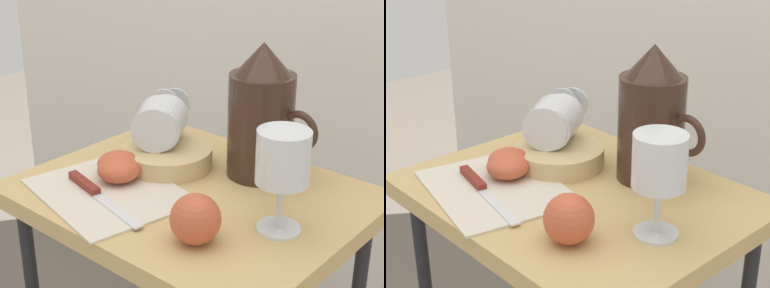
{
  "view_description": "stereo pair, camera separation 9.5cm",
  "coord_description": "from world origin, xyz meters",
  "views": [
    {
      "loc": [
        0.58,
        -0.66,
        1.16
      ],
      "look_at": [
        0.0,
        0.0,
        0.79
      ],
      "focal_mm": 57.13,
      "sensor_mm": 36.0,
      "label": 1
    },
    {
      "loc": [
        0.64,
        -0.6,
        1.16
      ],
      "look_at": [
        0.0,
        0.0,
        0.79
      ],
      "focal_mm": 57.13,
      "sensor_mm": 36.0,
      "label": 2
    }
  ],
  "objects": [
    {
      "name": "curtain_drape",
      "position": [
        0.0,
        0.51,
        0.94
      ],
      "size": [
        2.4,
        0.03,
        1.88
      ],
      "primitive_type": "cube",
      "color": "silver",
      "rests_on": "ground_plane"
    },
    {
      "name": "wine_glass_tipped_near",
      "position": [
        -0.11,
        0.06,
        0.79
      ],
      "size": [
        0.14,
        0.16,
        0.08
      ],
      "color": "silver",
      "rests_on": "basket_tray"
    },
    {
      "name": "apple_whole",
      "position": [
        0.11,
        -0.12,
        0.75
      ],
      "size": [
        0.07,
        0.07,
        0.07
      ],
      "primitive_type": "sphere",
      "color": "#C15133",
      "rests_on": "table"
    },
    {
      "name": "apple_half_left",
      "position": [
        -0.13,
        -0.04,
        0.74
      ],
      "size": [
        0.07,
        0.07,
        0.04
      ],
      "primitive_type": "ellipsoid",
      "color": "#C15133",
      "rests_on": "linen_napkin"
    },
    {
      "name": "wine_glass_tipped_far",
      "position": [
        -0.12,
        0.04,
        0.79
      ],
      "size": [
        0.14,
        0.16,
        0.08
      ],
      "color": "silver",
      "rests_on": "basket_tray"
    },
    {
      "name": "wine_glass_upright",
      "position": [
        0.18,
        -0.01,
        0.82
      ],
      "size": [
        0.07,
        0.07,
        0.15
      ],
      "color": "silver",
      "rests_on": "table"
    },
    {
      "name": "table",
      "position": [
        0.0,
        0.0,
        0.63
      ],
      "size": [
        0.53,
        0.42,
        0.71
      ],
      "color": "tan",
      "rests_on": "ground_plane"
    },
    {
      "name": "basket_tray",
      "position": [
        -0.09,
        0.04,
        0.73
      ],
      "size": [
        0.16,
        0.16,
        0.03
      ],
      "primitive_type": "cylinder",
      "color": "tan",
      "rests_on": "table"
    },
    {
      "name": "apple_half_right",
      "position": [
        -0.11,
        -0.06,
        0.74
      ],
      "size": [
        0.07,
        0.07,
        0.04
      ],
      "primitive_type": "ellipsoid",
      "color": "#C15133",
      "rests_on": "linen_napkin"
    },
    {
      "name": "knife",
      "position": [
        -0.1,
        -0.12,
        0.72
      ],
      "size": [
        0.21,
        0.06,
        0.01
      ],
      "color": "silver",
      "rests_on": "linen_napkin"
    },
    {
      "name": "linen_napkin",
      "position": [
        -0.09,
        -0.09,
        0.72
      ],
      "size": [
        0.28,
        0.24,
        0.0
      ],
      "primitive_type": "cube",
      "rotation": [
        0.0,
        0.0,
        -0.22
      ],
      "color": "beige",
      "rests_on": "table"
    },
    {
      "name": "pitcher",
      "position": [
        0.05,
        0.12,
        0.81
      ],
      "size": [
        0.16,
        0.11,
        0.23
      ],
      "color": "#382319",
      "rests_on": "table"
    }
  ]
}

